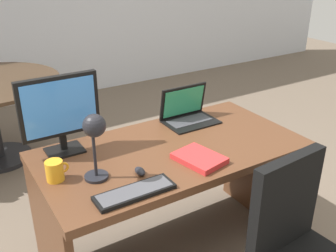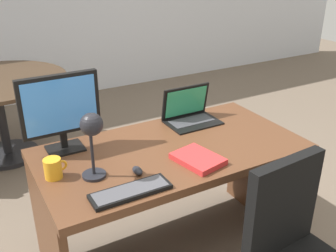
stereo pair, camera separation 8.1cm
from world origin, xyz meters
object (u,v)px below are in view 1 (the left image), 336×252
at_px(mouse, 140,171).
at_px(book, 199,158).
at_px(monitor, 60,110).
at_px(desk_lamp, 95,134).
at_px(laptop, 186,110).
at_px(coffee_mug, 55,171).
at_px(desk, 168,174).
at_px(keyboard, 135,192).

relative_size(mouse, book, 0.27).
distance_m(monitor, desk_lamp, 0.38).
height_order(mouse, book, mouse).
height_order(monitor, book, monitor).
bearing_deg(laptop, mouse, -142.72).
height_order(monitor, mouse, monitor).
relative_size(monitor, laptop, 1.30).
bearing_deg(desk_lamp, mouse, -16.68).
relative_size(mouse, coffee_mug, 0.68).
bearing_deg(laptop, desk, -140.54).
height_order(keyboard, coffee_mug, coffee_mug).
bearing_deg(coffee_mug, desk_lamp, -32.31).
xyz_separation_m(laptop, book, (-0.25, -0.49, -0.05)).
distance_m(keyboard, desk_lamp, 0.33).
relative_size(monitor, coffee_mug, 3.79).
relative_size(monitor, mouse, 5.53).
height_order(desk, mouse, mouse).
bearing_deg(keyboard, laptop, 40.51).
xyz_separation_m(keyboard, coffee_mug, (-0.27, 0.31, 0.04)).
bearing_deg(mouse, desk, 34.95).
relative_size(laptop, book, 1.16).
distance_m(mouse, desk_lamp, 0.31).
xyz_separation_m(laptop, keyboard, (-0.68, -0.58, -0.06)).
distance_m(desk, monitor, 0.74).
height_order(mouse, desk_lamp, desk_lamp).
distance_m(monitor, coffee_mug, 0.36).
relative_size(desk_lamp, book, 1.21).
bearing_deg(desk, mouse, -145.05).
bearing_deg(monitor, laptop, 0.41).
distance_m(keyboard, coffee_mug, 0.42).
bearing_deg(desk_lamp, coffee_mug, 147.69).
relative_size(desk_lamp, coffee_mug, 3.03).
distance_m(monitor, book, 0.79).
bearing_deg(desk_lamp, desk, 16.29).
height_order(desk, coffee_mug, coffee_mug).
relative_size(laptop, keyboard, 0.88).
xyz_separation_m(desk_lamp, coffee_mug, (-0.18, 0.11, -0.20)).
bearing_deg(monitor, keyboard, -76.15).
xyz_separation_m(desk_lamp, book, (0.53, -0.11, -0.24)).
bearing_deg(book, coffee_mug, 162.92).
xyz_separation_m(desk, monitor, (-0.53, 0.23, 0.46)).
distance_m(monitor, laptop, 0.85).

